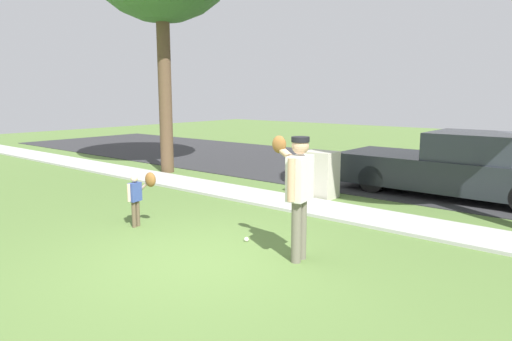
{
  "coord_description": "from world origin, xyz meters",
  "views": [
    {
      "loc": [
        4.59,
        -4.22,
        2.34
      ],
      "look_at": [
        -0.48,
        1.89,
        1.0
      ],
      "focal_mm": 31.99,
      "sensor_mm": 36.0,
      "label": 1
    }
  ],
  "objects_px": {
    "parked_pickup_dark": "(459,168)",
    "person_child": "(140,191)",
    "baseball": "(247,239)",
    "person_adult": "(298,184)",
    "utility_cabinet": "(320,174)"
  },
  "relations": [
    {
      "from": "parked_pickup_dark",
      "to": "person_child",
      "type": "bearing_deg",
      "value": 59.44
    },
    {
      "from": "baseball",
      "to": "parked_pickup_dark",
      "type": "relative_size",
      "value": 0.01
    },
    {
      "from": "person_adult",
      "to": "parked_pickup_dark",
      "type": "xyz_separation_m",
      "value": [
        0.55,
        5.68,
        -0.43
      ]
    },
    {
      "from": "baseball",
      "to": "parked_pickup_dark",
      "type": "xyz_separation_m",
      "value": [
        1.61,
        5.54,
        0.64
      ]
    },
    {
      "from": "person_child",
      "to": "baseball",
      "type": "bearing_deg",
      "value": 7.43
    },
    {
      "from": "utility_cabinet",
      "to": "parked_pickup_dark",
      "type": "height_order",
      "value": "parked_pickup_dark"
    },
    {
      "from": "person_adult",
      "to": "person_child",
      "type": "distance_m",
      "value": 3.12
    },
    {
      "from": "person_child",
      "to": "baseball",
      "type": "xyz_separation_m",
      "value": [
        1.99,
        0.57,
        -0.61
      ]
    },
    {
      "from": "person_adult",
      "to": "utility_cabinet",
      "type": "relative_size",
      "value": 1.66
    },
    {
      "from": "person_adult",
      "to": "baseball",
      "type": "distance_m",
      "value": 1.51
    },
    {
      "from": "person_child",
      "to": "person_adult",
      "type": "bearing_deg",
      "value": -0.49
    },
    {
      "from": "person_adult",
      "to": "parked_pickup_dark",
      "type": "height_order",
      "value": "person_adult"
    },
    {
      "from": "parked_pickup_dark",
      "to": "utility_cabinet",
      "type": "bearing_deg",
      "value": 40.66
    },
    {
      "from": "person_child",
      "to": "parked_pickup_dark",
      "type": "distance_m",
      "value": 7.09
    },
    {
      "from": "baseball",
      "to": "parked_pickup_dark",
      "type": "height_order",
      "value": "parked_pickup_dark"
    }
  ]
}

